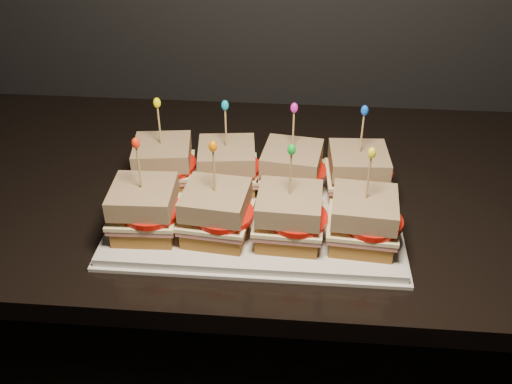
{
  "coord_description": "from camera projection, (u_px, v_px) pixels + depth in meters",
  "views": [
    {
      "loc": [
        -0.45,
        0.81,
        1.43
      ],
      "look_at": [
        -0.51,
        1.56,
        0.92
      ],
      "focal_mm": 40.0,
      "sensor_mm": 36.0,
      "label": 1
    }
  ],
  "objects": [
    {
      "name": "sandwich_1_ham",
      "position": [
        227.0,
        173.0,
        0.97
      ],
      "size": [
        0.11,
        0.11,
        0.01
      ],
      "primitive_type": "cube",
      "rotation": [
        0.0,
        0.0,
        0.12
      ],
      "color": "#B76760",
      "rests_on": "sandwich_1_bread_bot"
    },
    {
      "name": "sandwich_6_bread_bot",
      "position": [
        288.0,
        231.0,
        0.86
      ],
      "size": [
        0.1,
        0.1,
        0.03
      ],
      "primitive_type": "cube",
      "rotation": [
        0.0,
        0.0,
        -0.05
      ],
      "color": "brown",
      "rests_on": "platter"
    },
    {
      "name": "sandwich_0_frill",
      "position": [
        157.0,
        103.0,
        0.9
      ],
      "size": [
        0.01,
        0.01,
        0.02
      ],
      "primitive_type": "ellipsoid",
      "color": "#F3F101",
      "rests_on": "sandwich_0_pick"
    },
    {
      "name": "sandwich_6_tomato",
      "position": [
        297.0,
        217.0,
        0.84
      ],
      "size": [
        0.09,
        0.09,
        0.01
      ],
      "primitive_type": "cylinder",
      "color": "red",
      "rests_on": "sandwich_6_cheese"
    },
    {
      "name": "sandwich_4_frill",
      "position": [
        136.0,
        143.0,
        0.8
      ],
      "size": [
        0.01,
        0.01,
        0.02
      ],
      "primitive_type": "ellipsoid",
      "color": "red",
      "rests_on": "sandwich_4_pick"
    },
    {
      "name": "sandwich_2_bread_top",
      "position": [
        292.0,
        158.0,
        0.94
      ],
      "size": [
        0.1,
        0.1,
        0.03
      ],
      "primitive_type": "cube",
      "rotation": [
        0.0,
        0.0,
        -0.13
      ],
      "color": "brown",
      "rests_on": "sandwich_2_tomato"
    },
    {
      "name": "sandwich_6_cheese",
      "position": [
        289.0,
        219.0,
        0.85
      ],
      "size": [
        0.11,
        0.1,
        0.01
      ],
      "primitive_type": "cube",
      "rotation": [
        0.0,
        0.0,
        -0.05
      ],
      "color": "#FFF1B1",
      "rests_on": "sandwich_6_ham"
    },
    {
      "name": "sandwich_2_pick",
      "position": [
        293.0,
        133.0,
        0.92
      ],
      "size": [
        0.0,
        0.0,
        0.09
      ],
      "primitive_type": "cylinder",
      "color": "tan",
      "rests_on": "sandwich_2_bread_top"
    },
    {
      "name": "sandwich_7_frill",
      "position": [
        372.0,
        153.0,
        0.77
      ],
      "size": [
        0.01,
        0.01,
        0.02
      ],
      "primitive_type": "ellipsoid",
      "color": "yellow",
      "rests_on": "sandwich_7_pick"
    },
    {
      "name": "sandwich_3_pick",
      "position": [
        362.0,
        136.0,
        0.91
      ],
      "size": [
        0.0,
        0.0,
        0.09
      ],
      "primitive_type": "cylinder",
      "color": "tan",
      "rests_on": "sandwich_3_bread_top"
    },
    {
      "name": "sandwich_1_cheese",
      "position": [
        227.0,
        169.0,
        0.96
      ],
      "size": [
        0.11,
        0.11,
        0.01
      ],
      "primitive_type": "cube",
      "rotation": [
        0.0,
        0.0,
        0.12
      ],
      "color": "#FFF1B1",
      "rests_on": "sandwich_1_ham"
    },
    {
      "name": "sandwich_5_pick",
      "position": [
        214.0,
        174.0,
        0.81
      ],
      "size": [
        0.0,
        0.0,
        0.09
      ],
      "primitive_type": "cylinder",
      "color": "tan",
      "rests_on": "sandwich_5_bread_top"
    },
    {
      "name": "platter_rim",
      "position": [
        256.0,
        218.0,
        0.94
      ],
      "size": [
        0.47,
        0.29,
        0.01
      ],
      "primitive_type": "cube",
      "color": "white",
      "rests_on": "granite_slab"
    },
    {
      "name": "sandwich_3_ham",
      "position": [
        357.0,
        178.0,
        0.95
      ],
      "size": [
        0.1,
        0.1,
        0.01
      ],
      "primitive_type": "cube",
      "rotation": [
        0.0,
        0.0,
        0.05
      ],
      "color": "#B76760",
      "rests_on": "sandwich_3_bread_bot"
    },
    {
      "name": "sandwich_7_ham",
      "position": [
        362.0,
        226.0,
        0.84
      ],
      "size": [
        0.11,
        0.1,
        0.01
      ],
      "primitive_type": "cube",
      "rotation": [
        0.0,
        0.0,
        -0.08
      ],
      "color": "#B76760",
      "rests_on": "sandwich_7_bread_bot"
    },
    {
      "name": "sandwich_2_bread_bot",
      "position": [
        291.0,
        184.0,
        0.97
      ],
      "size": [
        0.1,
        0.1,
        0.03
      ],
      "primitive_type": "cube",
      "rotation": [
        0.0,
        0.0,
        -0.13
      ],
      "color": "brown",
      "rests_on": "platter"
    },
    {
      "name": "sandwich_0_bread_bot",
      "position": [
        165.0,
        178.0,
        0.98
      ],
      "size": [
        0.1,
        0.1,
        0.03
      ],
      "primitive_type": "cube",
      "rotation": [
        0.0,
        0.0,
        0.13
      ],
      "color": "brown",
      "rests_on": "platter"
    },
    {
      "name": "sandwich_3_bread_top",
      "position": [
        359.0,
        161.0,
        0.93
      ],
      "size": [
        0.1,
        0.1,
        0.03
      ],
      "primitive_type": "cube",
      "rotation": [
        0.0,
        0.0,
        0.05
      ],
      "color": "brown",
      "rests_on": "sandwich_3_tomato"
    },
    {
      "name": "sandwich_5_bread_bot",
      "position": [
        217.0,
        228.0,
        0.87
      ],
      "size": [
        0.1,
        0.1,
        0.03
      ],
      "primitive_type": "cube",
      "rotation": [
        0.0,
        0.0,
        -0.11
      ],
      "color": "brown",
      "rests_on": "platter"
    },
    {
      "name": "granite_slab",
      "position": [
        171.0,
        185.0,
        1.06
      ],
      "size": [
        2.18,
        0.67,
        0.04
      ],
      "primitive_type": "cube",
      "color": "black",
      "rests_on": "cabinet"
    },
    {
      "name": "sandwich_4_pick",
      "position": [
        139.0,
        170.0,
        0.82
      ],
      "size": [
        0.0,
        0.0,
        0.09
      ],
      "primitive_type": "cylinder",
      "color": "tan",
      "rests_on": "sandwich_4_bread_top"
    },
    {
      "name": "sandwich_1_frill",
      "position": [
        225.0,
        105.0,
        0.9
      ],
      "size": [
        0.01,
        0.01,
        0.02
      ],
      "primitive_type": "ellipsoid",
      "color": "#0A94BB",
      "rests_on": "sandwich_1_pick"
    },
    {
      "name": "sandwich_4_bread_bot",
      "position": [
        147.0,
        224.0,
        0.88
      ],
      "size": [
        0.09,
        0.09,
        0.03
      ],
      "primitive_type": "cube",
      "rotation": [
        0.0,
        0.0,
        0.04
      ],
      "color": "brown",
      "rests_on": "platter"
    },
    {
      "name": "sandwich_2_frill",
      "position": [
        294.0,
        108.0,
        0.89
      ],
      "size": [
        0.01,
        0.01,
        0.02
      ],
      "primitive_type": "ellipsoid",
      "color": "#D61BAD",
      "rests_on": "sandwich_2_pick"
    },
    {
      "name": "platter",
      "position": [
        256.0,
        215.0,
        0.93
      ],
      "size": [
        0.46,
        0.28,
        0.02
      ],
      "primitive_type": "cube",
      "color": "white",
      "rests_on": "granite_slab"
    },
    {
      "name": "cabinet",
      "position": [
        187.0,
        343.0,
        1.3
      ],
      "size": [
        2.14,
        0.63,
        0.83
      ],
      "primitive_type": "cube",
      "color": "black",
      "rests_on": "ground"
    },
    {
      "name": "sandwich_7_pick",
      "position": [
        368.0,
        181.0,
        0.8
      ],
      "size": [
        0.0,
        0.0,
        0.09
      ],
      "primitive_type": "cylinder",
      "color": "tan",
      "rests_on": "sandwich_7_bread_top"
    },
    {
      "name": "sandwich_4_cheese",
      "position": [
        145.0,
        212.0,
        0.86
      ],
      "size": [
        0.11,
        0.1,
        0.01
      ],
      "primitive_type": "cube",
      "rotation": [
        0.0,
        0.0,
        0.04
      ],
      "color": "#FFF1B1",
      "rests_on": "sandwich_4_ham"
    },
    {
      "name": "sandwich_3_cheese",
      "position": [
        357.0,
        175.0,
        0.95
      ],
      "size": [
        0.11,
        0.1,
        0.01
      ],
      "primitive_type": "cube",
      "rotation": [
        0.0,
        0.0,
        0.05
      ],
      "color": "#FFF1B1",
      "rests_on": "sandwich_3_ham"
    },
    {
      "name": "sandwich_1_tomato",
      "position": [
        234.0,
        168.0,
        0.95
      ],
      "size": [
        0.09,
        0.09,
        0.01
      ],
      "primitive_type": "cylinder",
      "color": "red",
      "rests_on": "sandwich_1_cheese"
    },
    {
      "name": "sandwich_7_bread_top",
      "position": [
        365.0,
        207.0,
        0.83
      ],
      "size": [
        0.1,
        0.1,
        0.03
      ],
      "primitive_type": "cube",
      "rotation": [
        0.0,
        0.0,
        -0.08
      ],
      "color": "brown",
      "rests_on": "sandwich_7_tomato"
    },
    {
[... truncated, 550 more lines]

